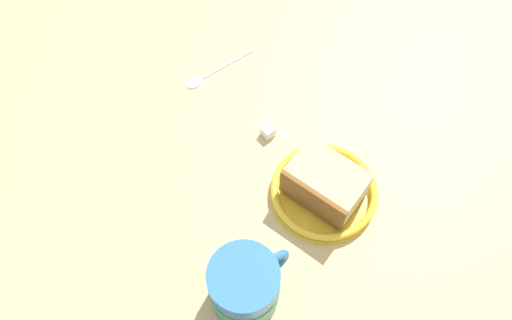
{
  "coord_description": "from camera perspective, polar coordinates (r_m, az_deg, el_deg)",
  "views": [
    {
      "loc": [
        -18.21,
        27.39,
        62.01
      ],
      "look_at": [
        1.16,
        0.54,
        3.0
      ],
      "focal_mm": 35.47,
      "sensor_mm": 36.0,
      "label": 1
    }
  ],
  "objects": [
    {
      "name": "ground_plane",
      "position": [
        0.72,
        1.0,
        -2.0
      ],
      "size": [
        113.25,
        113.25,
        3.39
      ],
      "primitive_type": "cube",
      "color": "tan"
    },
    {
      "name": "small_plate",
      "position": [
        0.68,
        7.66,
        -3.53
      ],
      "size": [
        14.49,
        14.49,
        1.73
      ],
      "color": "yellow",
      "rests_on": "ground_plane"
    },
    {
      "name": "cake_slice",
      "position": [
        0.66,
        7.8,
        -2.66
      ],
      "size": [
        9.78,
        6.99,
        5.61
      ],
      "color": "brown",
      "rests_on": "small_plate"
    },
    {
      "name": "sugar_cube",
      "position": [
        0.73,
        1.36,
        3.23
      ],
      "size": [
        1.99,
        1.99,
        1.62
      ],
      "primitive_type": "cube",
      "rotation": [
        0.0,
        0.0,
        1.31
      ],
      "color": "white",
      "rests_on": "ground_plane"
    },
    {
      "name": "tea_mug",
      "position": [
        0.59,
        -1.25,
        -14.03
      ],
      "size": [
        8.21,
        10.53,
        9.29
      ],
      "color": "#3372BF",
      "rests_on": "ground_plane"
    },
    {
      "name": "teaspoon",
      "position": [
        0.79,
        -5.74,
        9.44
      ],
      "size": [
        5.01,
        12.11,
        0.8
      ],
      "color": "silver",
      "rests_on": "ground_plane"
    }
  ]
}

